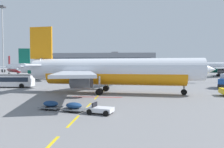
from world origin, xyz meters
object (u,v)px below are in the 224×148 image
object	(u,v)px
apron_shuttle_bus	(6,80)
baggage_train	(74,107)
airliner_foreground	(111,71)
airliner_far_center	(215,67)
airliner_far_right	(14,68)
apron_light_mast_near	(3,34)
airliner_mid_left	(58,69)

from	to	relation	value
apron_shuttle_bus	baggage_train	size ratio (longest dim) A/B	1.40
baggage_train	airliner_foreground	bearing A→B (deg)	79.59
airliner_far_center	apron_shuttle_bus	xyz separation A→B (m)	(-67.56, -53.47, -2.29)
airliner_foreground	apron_shuttle_bus	distance (m)	25.60
airliner_foreground	baggage_train	distance (m)	15.40
airliner_far_right	apron_light_mast_near	size ratio (longest dim) A/B	1.03
airliner_foreground	baggage_train	world-z (taller)	airliner_foreground
airliner_mid_left	airliner_far_right	size ratio (longest dim) A/B	1.25
airliner_far_center	airliner_far_right	bearing A→B (deg)	175.52
apron_shuttle_bus	airliner_mid_left	bearing A→B (deg)	87.28
apron_shuttle_bus	apron_light_mast_near	size ratio (longest dim) A/B	0.49
airliner_foreground	airliner_mid_left	bearing A→B (deg)	120.84
airliner_far_center	apron_light_mast_near	size ratio (longest dim) A/B	1.35
apron_shuttle_bus	baggage_train	xyz separation A→B (m)	(21.58, -22.54, -1.23)
airliner_mid_left	apron_light_mast_near	world-z (taller)	apron_light_mast_near
airliner_far_right	apron_light_mast_near	world-z (taller)	apron_light_mast_near
airliner_foreground	airliner_mid_left	size ratio (longest dim) A/B	1.09
airliner_mid_left	baggage_train	xyz separation A→B (m)	(20.13, -53.02, -3.09)
airliner_far_center	airliner_foreground	bearing A→B (deg)	-125.25
airliner_foreground	apron_shuttle_bus	bearing A→B (deg)	162.27
airliner_mid_left	apron_shuttle_bus	world-z (taller)	airliner_mid_left
airliner_foreground	airliner_far_center	bearing A→B (deg)	54.75
airliner_far_right	baggage_train	world-z (taller)	airliner_far_right
apron_shuttle_bus	airliner_foreground	bearing A→B (deg)	-17.73
airliner_mid_left	airliner_far_right	bearing A→B (deg)	138.66
airliner_mid_left	airliner_far_center	xyz separation A→B (m)	(66.11, 22.99, 0.42)
airliner_far_center	baggage_train	size ratio (longest dim) A/B	3.85
airliner_mid_left	apron_shuttle_bus	xyz separation A→B (m)	(-1.45, -30.49, -1.87)
airliner_mid_left	apron_light_mast_near	size ratio (longest dim) A/B	1.29
baggage_train	apron_light_mast_near	bearing A→B (deg)	129.10
baggage_train	airliner_far_right	bearing A→B (deg)	123.36
airliner_far_center	apron_light_mast_near	distance (m)	88.67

